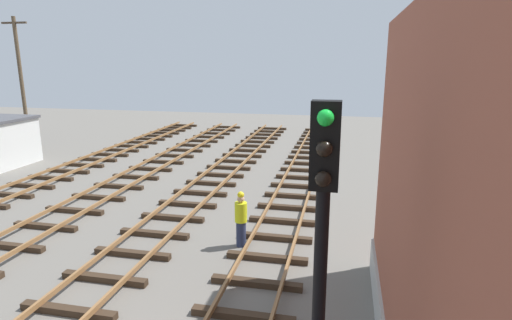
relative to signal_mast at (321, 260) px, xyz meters
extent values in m
cube|color=#38281C|center=(-1.91, 3.43, -3.36)|extent=(2.50, 0.24, 0.18)
cube|color=#38281C|center=(-1.91, 4.96, -3.36)|extent=(2.50, 0.24, 0.18)
cube|color=#38281C|center=(-1.91, 6.48, -3.36)|extent=(2.50, 0.24, 0.18)
cube|color=#38281C|center=(-1.91, 8.01, -3.36)|extent=(2.50, 0.24, 0.18)
cube|color=#38281C|center=(-1.91, 9.53, -3.36)|extent=(2.50, 0.24, 0.18)
cube|color=#38281C|center=(-1.91, 11.06, -3.36)|extent=(2.50, 0.24, 0.18)
cube|color=#38281C|center=(-1.91, 12.58, -3.36)|extent=(2.50, 0.24, 0.18)
cube|color=#38281C|center=(-1.91, 14.10, -3.36)|extent=(2.50, 0.24, 0.18)
cube|color=#38281C|center=(-1.91, 15.63, -3.36)|extent=(2.50, 0.24, 0.18)
cube|color=#38281C|center=(-1.91, 17.15, -3.36)|extent=(2.50, 0.24, 0.18)
cube|color=#38281C|center=(-1.91, 18.68, -3.36)|extent=(2.50, 0.24, 0.18)
cube|color=#38281C|center=(-1.91, 20.20, -3.36)|extent=(2.50, 0.24, 0.18)
cube|color=#38281C|center=(-1.91, 21.73, -3.36)|extent=(2.50, 0.24, 0.18)
cube|color=#38281C|center=(-1.91, 23.25, -3.36)|extent=(2.50, 0.24, 0.18)
cube|color=#38281C|center=(-1.91, 24.77, -3.36)|extent=(2.50, 0.24, 0.18)
cube|color=#38281C|center=(-1.91, 26.30, -3.36)|extent=(2.50, 0.24, 0.18)
cube|color=#38281C|center=(-1.91, 27.82, -3.36)|extent=(2.50, 0.24, 0.18)
cube|color=#38281C|center=(-1.91, 29.35, -3.36)|extent=(2.50, 0.24, 0.18)
cube|color=#38281C|center=(-1.91, 30.87, -3.36)|extent=(2.50, 0.24, 0.18)
cube|color=#38281C|center=(-6.07, 2.75, -3.36)|extent=(2.50, 0.24, 0.18)
cube|color=#38281C|center=(-6.07, 4.31, -3.36)|extent=(2.50, 0.24, 0.18)
cube|color=#38281C|center=(-6.07, 5.87, -3.36)|extent=(2.50, 0.24, 0.18)
cube|color=#38281C|center=(-6.07, 7.43, -3.36)|extent=(2.50, 0.24, 0.18)
cube|color=#38281C|center=(-6.07, 8.99, -3.36)|extent=(2.50, 0.24, 0.18)
cube|color=#38281C|center=(-6.07, 10.55, -3.36)|extent=(2.50, 0.24, 0.18)
cube|color=#38281C|center=(-6.07, 12.12, -3.36)|extent=(2.50, 0.24, 0.18)
cube|color=#38281C|center=(-6.07, 13.68, -3.36)|extent=(2.50, 0.24, 0.18)
cube|color=#38281C|center=(-6.07, 15.24, -3.36)|extent=(2.50, 0.24, 0.18)
cube|color=#38281C|center=(-6.07, 16.80, -3.36)|extent=(2.50, 0.24, 0.18)
cube|color=#38281C|center=(-6.07, 18.36, -3.36)|extent=(2.50, 0.24, 0.18)
cube|color=#38281C|center=(-6.07, 19.92, -3.36)|extent=(2.50, 0.24, 0.18)
cube|color=#38281C|center=(-6.07, 21.48, -3.36)|extent=(2.50, 0.24, 0.18)
cube|color=#38281C|center=(-6.07, 23.04, -3.36)|extent=(2.50, 0.24, 0.18)
cube|color=#38281C|center=(-6.07, 24.61, -3.36)|extent=(2.50, 0.24, 0.18)
cube|color=#38281C|center=(-6.07, 26.17, -3.36)|extent=(2.50, 0.24, 0.18)
cube|color=#38281C|center=(-6.07, 27.73, -3.36)|extent=(2.50, 0.24, 0.18)
cube|color=#38281C|center=(-6.07, 29.29, -3.36)|extent=(2.50, 0.24, 0.18)
cube|color=#38281C|center=(-6.07, 30.85, -3.36)|extent=(2.50, 0.24, 0.18)
cube|color=#38281C|center=(-10.22, 5.52, -3.36)|extent=(2.50, 0.24, 0.18)
cube|color=#38281C|center=(-10.22, 7.21, -3.36)|extent=(2.50, 0.24, 0.18)
cube|color=#38281C|center=(-10.22, 8.89, -3.36)|extent=(2.50, 0.24, 0.18)
cube|color=#38281C|center=(-10.22, 10.57, -3.36)|extent=(2.50, 0.24, 0.18)
cube|color=#38281C|center=(-10.22, 12.26, -3.36)|extent=(2.50, 0.24, 0.18)
cube|color=#38281C|center=(-10.22, 13.94, -3.36)|extent=(2.50, 0.24, 0.18)
cube|color=#38281C|center=(-10.22, 15.63, -3.36)|extent=(2.50, 0.24, 0.18)
cube|color=#38281C|center=(-10.22, 17.31, -3.36)|extent=(2.50, 0.24, 0.18)
cube|color=#38281C|center=(-10.22, 19.00, -3.36)|extent=(2.50, 0.24, 0.18)
cube|color=#38281C|center=(-10.22, 20.68, -3.36)|extent=(2.50, 0.24, 0.18)
cube|color=#38281C|center=(-10.22, 22.37, -3.36)|extent=(2.50, 0.24, 0.18)
cube|color=#38281C|center=(-10.22, 24.05, -3.36)|extent=(2.50, 0.24, 0.18)
cube|color=#38281C|center=(-10.22, 25.74, -3.36)|extent=(2.50, 0.24, 0.18)
cube|color=#38281C|center=(-10.22, 27.42, -3.36)|extent=(2.50, 0.24, 0.18)
cube|color=#38281C|center=(-10.22, 29.11, -3.36)|extent=(2.50, 0.24, 0.18)
cube|color=#38281C|center=(-10.22, 30.79, -3.36)|extent=(2.50, 0.24, 0.18)
cube|color=#38281C|center=(-14.37, 10.06, -3.36)|extent=(2.50, 0.24, 0.18)
cube|color=#38281C|center=(-14.37, 11.45, -3.36)|extent=(2.50, 0.24, 0.18)
cube|color=#38281C|center=(-14.37, 12.85, -3.36)|extent=(2.50, 0.24, 0.18)
cube|color=#38281C|center=(-14.37, 14.24, -3.36)|extent=(2.50, 0.24, 0.18)
cube|color=#38281C|center=(-14.37, 15.63, -3.36)|extent=(2.50, 0.24, 0.18)
cube|color=#38281C|center=(-14.37, 17.02, -3.36)|extent=(2.50, 0.24, 0.18)
cube|color=#38281C|center=(-14.37, 18.41, -3.36)|extent=(2.50, 0.24, 0.18)
cube|color=#38281C|center=(-14.37, 19.80, -3.36)|extent=(2.50, 0.24, 0.18)
cube|color=#38281C|center=(-14.37, 21.20, -3.36)|extent=(2.50, 0.24, 0.18)
cube|color=#38281C|center=(-14.37, 22.59, -3.36)|extent=(2.50, 0.24, 0.18)
cube|color=#38281C|center=(-14.37, 23.98, -3.36)|extent=(2.50, 0.24, 0.18)
cube|color=#38281C|center=(-14.37, 25.37, -3.36)|extent=(2.50, 0.24, 0.18)
cube|color=#38281C|center=(-14.37, 26.76, -3.36)|extent=(2.50, 0.24, 0.18)
cube|color=#38281C|center=(-14.37, 28.15, -3.36)|extent=(2.50, 0.24, 0.18)
cube|color=#38281C|center=(-14.37, 29.54, -3.36)|extent=(2.50, 0.24, 0.18)
cube|color=#38281C|center=(-14.37, 30.94, -3.36)|extent=(2.50, 0.24, 0.18)
cube|color=black|center=(0.00, 0.02, 1.50)|extent=(0.36, 0.24, 1.10)
sphere|color=#19E53F|center=(0.00, -0.16, 1.87)|extent=(0.20, 0.20, 0.20)
sphere|color=black|center=(0.00, -0.16, 1.50)|extent=(0.20, 0.20, 0.20)
sphere|color=black|center=(0.00, -0.16, 1.14)|extent=(0.20, 0.20, 0.20)
cylinder|color=black|center=(-25.15, 21.55, -3.13)|extent=(0.64, 0.24, 0.64)
cylinder|color=brown|center=(-20.69, 18.95, 0.88)|extent=(0.24, 0.24, 8.66)
cube|color=#4C3D2D|center=(-20.69, 18.95, 4.81)|extent=(1.80, 0.12, 0.12)
cylinder|color=#262D4C|center=(-2.94, 7.33, -3.02)|extent=(0.32, 0.32, 0.85)
cylinder|color=yellow|center=(-2.94, 7.33, -2.27)|extent=(0.40, 0.40, 0.65)
sphere|color=tan|center=(-2.94, 7.33, -1.83)|extent=(0.24, 0.24, 0.24)
sphere|color=yellow|center=(-2.94, 7.33, -1.69)|extent=(0.22, 0.22, 0.22)
camera|label=1|loc=(0.23, -5.03, 2.52)|focal=29.38mm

